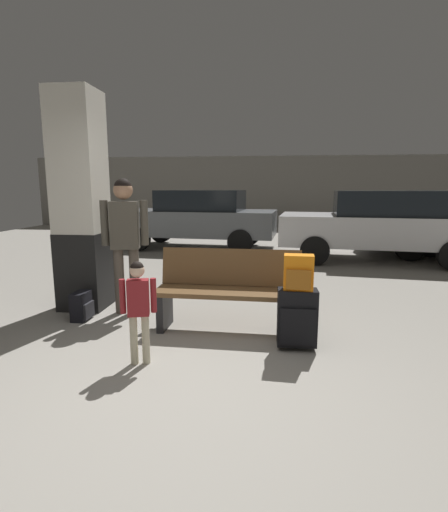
# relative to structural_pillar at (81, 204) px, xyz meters

# --- Properties ---
(ground_plane) EXTENTS (18.00, 18.00, 0.10)m
(ground_plane) POSITION_rel_structural_pillar_xyz_m (1.77, 2.00, -1.42)
(ground_plane) COLOR gray
(garage_back_wall) EXTENTS (18.00, 0.12, 2.80)m
(garage_back_wall) POSITION_rel_structural_pillar_xyz_m (1.77, 10.86, 0.03)
(garage_back_wall) COLOR gray
(garage_back_wall) RESTS_ON ground_plane
(structural_pillar) EXTENTS (0.57, 0.57, 2.77)m
(structural_pillar) POSITION_rel_structural_pillar_xyz_m (0.00, 0.00, 0.00)
(structural_pillar) COLOR black
(structural_pillar) RESTS_ON ground_plane
(bench) EXTENTS (1.61, 0.57, 0.89)m
(bench) POSITION_rel_structural_pillar_xyz_m (1.97, -0.60, -0.93)
(bench) COLOR brown
(bench) RESTS_ON ground_plane
(suitcase) EXTENTS (0.38, 0.24, 0.60)m
(suitcase) POSITION_rel_structural_pillar_xyz_m (2.69, -1.09, -1.05)
(suitcase) COLOR black
(suitcase) RESTS_ON ground_plane
(backpack_bright) EXTENTS (0.29, 0.21, 0.34)m
(backpack_bright) POSITION_rel_structural_pillar_xyz_m (2.69, -1.09, -0.60)
(backpack_bright) COLOR orange
(backpack_bright) RESTS_ON suitcase
(child) EXTENTS (0.31, 0.18, 0.94)m
(child) POSITION_rel_structural_pillar_xyz_m (1.27, -1.57, -0.79)
(child) COLOR beige
(child) RESTS_ON ground_plane
(adult) EXTENTS (0.57, 0.26, 1.69)m
(adult) POSITION_rel_structural_pillar_xyz_m (0.64, -0.18, -0.33)
(adult) COLOR brown
(adult) RESTS_ON ground_plane
(backpack_dark_floor) EXTENTS (0.19, 0.28, 0.34)m
(backpack_dark_floor) POSITION_rel_structural_pillar_xyz_m (0.18, -0.51, -1.21)
(backpack_dark_floor) COLOR black
(backpack_dark_floor) RESTS_ON ground_plane
(parked_car_near) EXTENTS (4.26, 2.15, 1.51)m
(parked_car_near) POSITION_rel_structural_pillar_xyz_m (4.78, 3.88, -0.57)
(parked_car_near) COLOR silver
(parked_car_near) RESTS_ON ground_plane
(parked_car_far) EXTENTS (4.24, 2.08, 1.51)m
(parked_car_far) POSITION_rel_structural_pillar_xyz_m (0.56, 5.24, -0.57)
(parked_car_far) COLOR slate
(parked_car_far) RESTS_ON ground_plane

